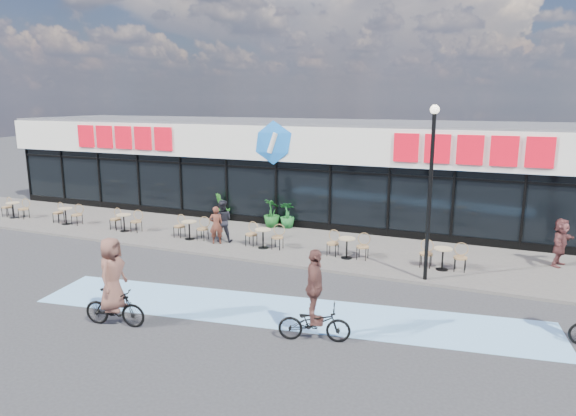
{
  "coord_description": "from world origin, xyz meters",
  "views": [
    {
      "loc": [
        9.09,
        -13.45,
        5.66
      ],
      "look_at": [
        2.02,
        3.5,
        1.73
      ],
      "focal_mm": 32.0,
      "sensor_mm": 36.0,
      "label": 1
    }
  ],
  "objects_px": {
    "potted_plant_mid": "(272,213)",
    "potted_plant_right": "(287,215)",
    "patron_left": "(216,225)",
    "pedestrian_b": "(560,242)",
    "potted_plant_left": "(223,207)",
    "patron_right": "(222,221)",
    "bistro_set_0": "(15,208)",
    "lamp_post": "(431,179)",
    "cyclist_a": "(314,306)"
  },
  "relations": [
    {
      "from": "bistro_set_0",
      "to": "potted_plant_left",
      "type": "bearing_deg",
      "value": 18.52
    },
    {
      "from": "potted_plant_right",
      "to": "pedestrian_b",
      "type": "distance_m",
      "value": 10.6
    },
    {
      "from": "potted_plant_left",
      "to": "patron_right",
      "type": "bearing_deg",
      "value": -60.45
    },
    {
      "from": "patron_right",
      "to": "patron_left",
      "type": "bearing_deg",
      "value": 57.04
    },
    {
      "from": "patron_left",
      "to": "bistro_set_0",
      "type": "bearing_deg",
      "value": -24.24
    },
    {
      "from": "potted_plant_right",
      "to": "patron_left",
      "type": "xyz_separation_m",
      "value": [
        -1.58,
        -3.4,
        0.17
      ]
    },
    {
      "from": "potted_plant_left",
      "to": "patron_right",
      "type": "relative_size",
      "value": 0.78
    },
    {
      "from": "patron_left",
      "to": "potted_plant_mid",
      "type": "bearing_deg",
      "value": -128.01
    },
    {
      "from": "patron_right",
      "to": "cyclist_a",
      "type": "bearing_deg",
      "value": 111.65
    },
    {
      "from": "bistro_set_0",
      "to": "patron_right",
      "type": "bearing_deg",
      "value": 0.58
    },
    {
      "from": "cyclist_a",
      "to": "potted_plant_mid",
      "type": "bearing_deg",
      "value": 119.76
    },
    {
      "from": "cyclist_a",
      "to": "pedestrian_b",
      "type": "bearing_deg",
      "value": 54.49
    },
    {
      "from": "bistro_set_0",
      "to": "potted_plant_right",
      "type": "relative_size",
      "value": 1.34
    },
    {
      "from": "pedestrian_b",
      "to": "cyclist_a",
      "type": "distance_m",
      "value": 10.06
    },
    {
      "from": "cyclist_a",
      "to": "patron_left",
      "type": "bearing_deg",
      "value": 135.67
    },
    {
      "from": "potted_plant_left",
      "to": "lamp_post",
      "type": "bearing_deg",
      "value": -24.42
    },
    {
      "from": "potted_plant_right",
      "to": "potted_plant_mid",
      "type": "bearing_deg",
      "value": -170.67
    },
    {
      "from": "patron_left",
      "to": "pedestrian_b",
      "type": "height_order",
      "value": "pedestrian_b"
    },
    {
      "from": "bistro_set_0",
      "to": "pedestrian_b",
      "type": "height_order",
      "value": "pedestrian_b"
    },
    {
      "from": "patron_left",
      "to": "patron_right",
      "type": "relative_size",
      "value": 0.88
    },
    {
      "from": "lamp_post",
      "to": "potted_plant_right",
      "type": "bearing_deg",
      "value": 145.92
    },
    {
      "from": "potted_plant_mid",
      "to": "potted_plant_left",
      "type": "bearing_deg",
      "value": 176.98
    },
    {
      "from": "lamp_post",
      "to": "bistro_set_0",
      "type": "xyz_separation_m",
      "value": [
        -19.29,
        1.26,
        -2.73
      ]
    },
    {
      "from": "potted_plant_left",
      "to": "potted_plant_right",
      "type": "relative_size",
      "value": 1.14
    },
    {
      "from": "patron_left",
      "to": "cyclist_a",
      "type": "xyz_separation_m",
      "value": [
        6.25,
        -6.1,
        0.04
      ]
    },
    {
      "from": "patron_left",
      "to": "patron_right",
      "type": "height_order",
      "value": "patron_right"
    },
    {
      "from": "potted_plant_mid",
      "to": "patron_right",
      "type": "bearing_deg",
      "value": -105.47
    },
    {
      "from": "lamp_post",
      "to": "pedestrian_b",
      "type": "xyz_separation_m",
      "value": [
        3.98,
        3.11,
        -2.36
      ]
    },
    {
      "from": "bistro_set_0",
      "to": "patron_right",
      "type": "xyz_separation_m",
      "value": [
        11.24,
        0.11,
        0.39
      ]
    },
    {
      "from": "lamp_post",
      "to": "potted_plant_mid",
      "type": "distance_m",
      "value": 8.8
    },
    {
      "from": "patron_right",
      "to": "pedestrian_b",
      "type": "xyz_separation_m",
      "value": [
        12.02,
        1.74,
        -0.02
      ]
    },
    {
      "from": "potted_plant_mid",
      "to": "patron_left",
      "type": "height_order",
      "value": "patron_left"
    },
    {
      "from": "lamp_post",
      "to": "potted_plant_mid",
      "type": "bearing_deg",
      "value": 149.23
    },
    {
      "from": "potted_plant_left",
      "to": "patron_left",
      "type": "distance_m",
      "value": 3.81
    },
    {
      "from": "potted_plant_mid",
      "to": "potted_plant_right",
      "type": "relative_size",
      "value": 1.09
    },
    {
      "from": "bistro_set_0",
      "to": "patron_left",
      "type": "xyz_separation_m",
      "value": [
        11.17,
        -0.24,
        0.29
      ]
    },
    {
      "from": "bistro_set_0",
      "to": "patron_left",
      "type": "distance_m",
      "value": 11.18
    },
    {
      "from": "patron_left",
      "to": "cyclist_a",
      "type": "height_order",
      "value": "cyclist_a"
    },
    {
      "from": "potted_plant_left",
      "to": "potted_plant_mid",
      "type": "distance_m",
      "value": 2.56
    },
    {
      "from": "patron_right",
      "to": "cyclist_a",
      "type": "xyz_separation_m",
      "value": [
        6.18,
        -6.45,
        -0.06
      ]
    },
    {
      "from": "patron_left",
      "to": "cyclist_a",
      "type": "distance_m",
      "value": 8.73
    },
    {
      "from": "bistro_set_0",
      "to": "pedestrian_b",
      "type": "bearing_deg",
      "value": 4.55
    },
    {
      "from": "potted_plant_left",
      "to": "patron_left",
      "type": "relative_size",
      "value": 0.88
    },
    {
      "from": "bistro_set_0",
      "to": "patron_right",
      "type": "distance_m",
      "value": 11.25
    },
    {
      "from": "patron_left",
      "to": "lamp_post",
      "type": "bearing_deg",
      "value": 149.78
    },
    {
      "from": "potted_plant_left",
      "to": "pedestrian_b",
      "type": "height_order",
      "value": "pedestrian_b"
    },
    {
      "from": "lamp_post",
      "to": "patron_right",
      "type": "distance_m",
      "value": 8.49
    },
    {
      "from": "patron_left",
      "to": "pedestrian_b",
      "type": "distance_m",
      "value": 12.27
    },
    {
      "from": "potted_plant_mid",
      "to": "patron_left",
      "type": "relative_size",
      "value": 0.84
    },
    {
      "from": "potted_plant_mid",
      "to": "potted_plant_right",
      "type": "distance_m",
      "value": 0.71
    }
  ]
}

